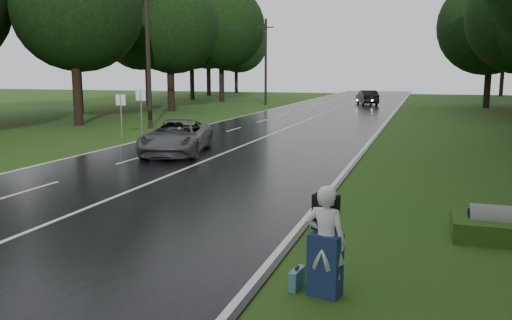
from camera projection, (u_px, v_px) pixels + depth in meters
The scene contains 16 objects.
ground at pixel (71, 216), 13.31m from camera, with size 160.00×160.00×0.00m, color #274614.
road at pixel (279, 131), 32.06m from camera, with size 12.00×140.00×0.04m, color black.
lane_center at pixel (279, 131), 32.05m from camera, with size 0.12×140.00×0.01m, color silver.
grey_car at pixel (176, 137), 23.09m from camera, with size 2.48×5.38×1.50m, color #414245.
far_car at pixel (367, 97), 57.57m from camera, with size 1.68×4.82×1.59m, color black.
hitchhiker at pixel (326, 245), 8.49m from camera, with size 0.76×0.71×1.86m.
suitcase at pixel (297, 279), 8.86m from camera, with size 0.14×0.48×0.34m, color #427380.
culvert at pixel (503, 238), 11.56m from camera, with size 0.74×0.74×1.47m, color slate.
utility_pole_mid at pixel (151, 128), 33.90m from camera, with size 1.80×0.28×9.04m, color black, non-canonical shape.
utility_pole_far at pixel (266, 105), 57.95m from camera, with size 1.80×0.28×9.34m, color black, non-canonical shape.
road_sign_a at pixel (122, 139), 28.44m from camera, with size 0.59×0.10×2.44m, color white, non-canonical shape.
road_sign_b at pixel (142, 135), 30.42m from camera, with size 0.63×0.10×2.62m, color white, non-canonical shape.
tree_left_d at pixel (79, 125), 35.95m from camera, with size 9.01×9.01×14.08m, color black, non-canonical shape.
tree_left_e at pixel (172, 111), 48.63m from camera, with size 8.65×8.65×13.51m, color black, non-canonical shape.
tree_left_f at pixel (222, 102), 64.20m from camera, with size 9.88×9.88×15.43m, color black, non-canonical shape.
tree_right_f at pixel (486, 108), 52.85m from camera, with size 8.67×8.67×13.55m, color black, non-canonical shape.
Camera 1 is at (8.51, -10.78, 3.65)m, focal length 36.51 mm.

